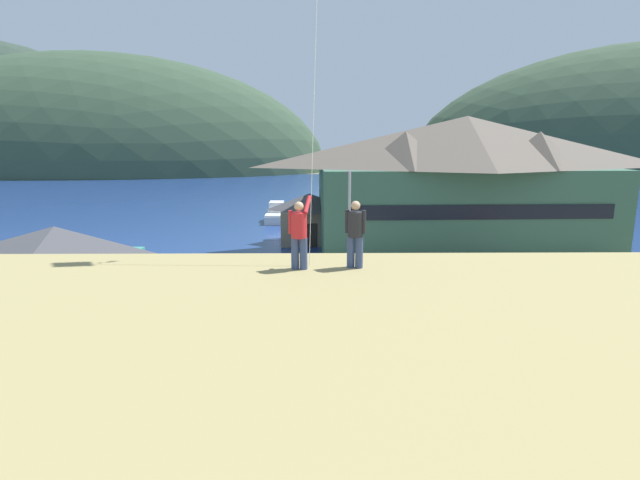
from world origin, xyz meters
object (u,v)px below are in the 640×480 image
(parked_car_front_row_red, at_px, (432,333))
(parking_light_pole, at_px, (349,220))
(parked_car_back_row_left, at_px, (393,290))
(parked_car_mid_row_near, at_px, (540,320))
(parked_car_front_row_silver, at_px, (198,284))
(harbor_lodge, at_px, (465,179))
(storage_shed_near_lot, at_px, (60,278))
(parked_car_mid_row_center, at_px, (593,282))
(parked_car_back_row_right, at_px, (281,335))
(parked_car_lone_by_shed, at_px, (508,285))
(moored_boat_outer_mooring, at_px, (342,214))
(parked_car_corner_spot, at_px, (144,335))
(moored_boat_wharfside, at_px, (277,214))
(person_companion, at_px, (355,232))
(person_kite_flyer, at_px, (299,233))
(wharf_dock, at_px, (308,221))
(storage_shed_waterside, at_px, (309,217))
(parked_car_front_row_end, at_px, (286,290))

(parked_car_front_row_red, height_order, parking_light_pole, parking_light_pole)
(parked_car_back_row_left, distance_m, parked_car_mid_row_near, 7.52)
(parked_car_front_row_red, relative_size, parking_light_pole, 0.61)
(parked_car_front_row_silver, bearing_deg, harbor_lodge, 36.37)
(storage_shed_near_lot, distance_m, parked_car_mid_row_center, 28.18)
(parked_car_back_row_right, height_order, parked_car_lone_by_shed, same)
(harbor_lodge, distance_m, moored_boat_outer_mooring, 17.45)
(parked_car_corner_spot, bearing_deg, moored_boat_wharfside, 85.01)
(parked_car_back_row_right, height_order, parked_car_front_row_red, same)
(person_companion, bearing_deg, person_kite_flyer, -175.35)
(wharf_dock, relative_size, parked_car_front_row_silver, 2.73)
(parked_car_front_row_red, xyz_separation_m, parked_car_lone_by_shed, (5.82, 6.82, 0.00))
(wharf_dock, bearing_deg, storage_shed_waterside, -88.34)
(moored_boat_wharfside, height_order, parked_car_lone_by_shed, moored_boat_wharfside)
(parked_car_front_row_silver, distance_m, parked_car_mid_row_center, 22.31)
(storage_shed_near_lot, relative_size, parked_car_back_row_left, 1.72)
(person_companion, bearing_deg, storage_shed_near_lot, 141.77)
(parked_car_front_row_silver, height_order, parked_car_mid_row_near, same)
(parked_car_corner_spot, bearing_deg, storage_shed_waterside, 73.91)
(parked_car_front_row_end, bearing_deg, parked_car_back_row_left, 0.08)
(storage_shed_waterside, height_order, parked_car_mid_row_near, storage_shed_waterside)
(parking_light_pole, bearing_deg, parked_car_lone_by_shed, -22.81)
(parked_car_back_row_left, bearing_deg, parked_car_mid_row_center, 6.52)
(moored_boat_wharfside, relative_size, parked_car_mid_row_center, 1.54)
(parked_car_back_row_left, bearing_deg, storage_shed_near_lot, -169.59)
(wharf_dock, distance_m, parked_car_back_row_right, 32.66)
(storage_shed_near_lot, distance_m, parked_car_lone_by_shed, 23.13)
(parked_car_front_row_silver, bearing_deg, person_kite_flyer, -67.30)
(moored_boat_wharfside, relative_size, parked_car_front_row_end, 1.56)
(parked_car_front_row_red, bearing_deg, parked_car_back_row_left, 96.95)
(parking_light_pole, relative_size, person_companion, 4.02)
(parked_car_front_row_silver, bearing_deg, person_companion, -62.50)
(parked_car_front_row_red, bearing_deg, parked_car_lone_by_shed, 49.50)
(wharf_dock, bearing_deg, parked_car_front_row_silver, -103.00)
(wharf_dock, distance_m, parked_car_back_row_left, 26.91)
(moored_boat_outer_mooring, bearing_deg, parked_car_front_row_red, -86.86)
(parked_car_back_row_right, bearing_deg, storage_shed_waterside, 87.56)
(parked_car_corner_spot, height_order, person_kite_flyer, person_kite_flyer)
(harbor_lodge, height_order, parked_car_lone_by_shed, harbor_lodge)
(harbor_lodge, distance_m, parked_car_front_row_red, 22.84)
(storage_shed_near_lot, relative_size, parking_light_pole, 1.06)
(parked_car_corner_spot, bearing_deg, harbor_lodge, 47.52)
(moored_boat_outer_mooring, bearing_deg, parked_car_mid_row_near, -77.92)
(parked_car_front_row_red, xyz_separation_m, parked_car_mid_row_center, (10.86, 7.36, 0.00))
(parked_car_front_row_red, distance_m, parked_car_mid_row_center, 13.12)
(harbor_lodge, height_order, moored_boat_wharfside, harbor_lodge)
(wharf_dock, height_order, parked_car_corner_spot, parked_car_corner_spot)
(moored_boat_outer_mooring, xyz_separation_m, parked_car_corner_spot, (-10.16, -35.13, 0.34))
(parked_car_front_row_red, xyz_separation_m, person_kite_flyer, (-5.33, -7.34, 5.76))
(harbor_lodge, relative_size, parked_car_front_row_end, 5.85)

